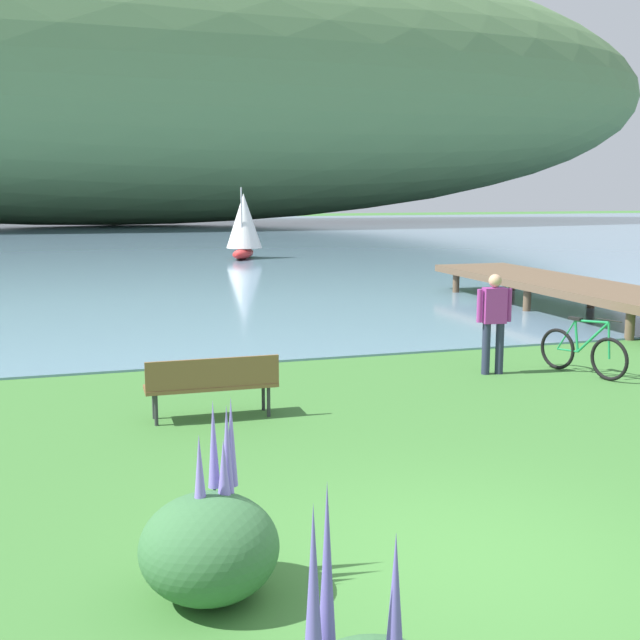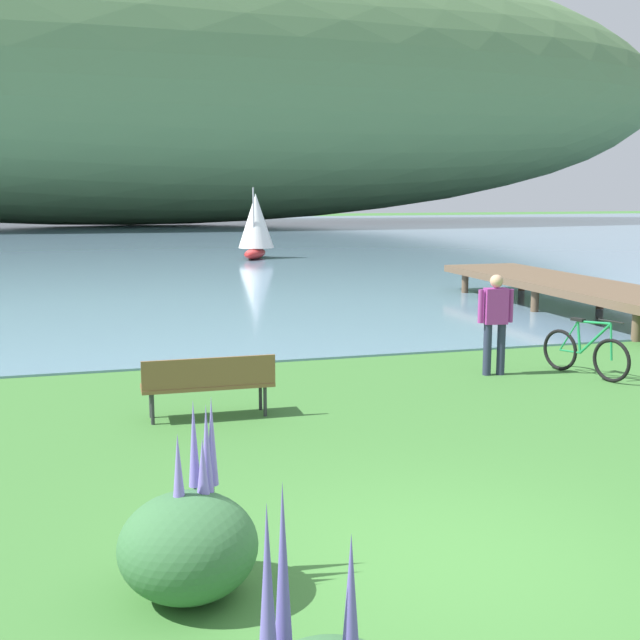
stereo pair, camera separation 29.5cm
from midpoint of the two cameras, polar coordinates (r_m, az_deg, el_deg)
The scene contains 9 objects.
ground_plane at distance 7.17m, azimuth 8.59°, elevation -16.44°, with size 200.00×200.00×0.00m, color #3D7533.
bay_water at distance 54.04m, azimuth -14.11°, elevation 5.67°, with size 180.00×80.00×0.04m, color #6B8EA8.
distant_hillside at distance 75.15m, azimuth -15.05°, elevation 16.37°, with size 108.63×28.00×25.64m, color #567A4C.
park_bench_near_camera at distance 11.01m, azimuth -8.47°, elevation -4.39°, with size 1.80×0.50×0.88m.
bicycle_leaning_near_bench at distance 14.21m, azimuth 17.66°, elevation -2.16°, with size 0.59×1.71×1.01m.
person_at_shoreline at distance 13.78m, azimuth 11.69°, elevation 0.19°, with size 0.60×0.27×1.71m.
echium_bush_closest_to_camera at distance 6.39m, azimuth -9.23°, elevation -15.52°, with size 1.07×1.07×1.50m.
sailboat_mid_bay at distance 36.66m, azimuth -5.69°, elevation 6.74°, with size 2.14×2.80×3.20m.
pier_dock at distance 21.59m, azimuth 16.37°, elevation 2.44°, with size 2.40×10.00×0.80m.
Camera 1 is at (-3.00, -5.76, 3.09)m, focal length 44.91 mm.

